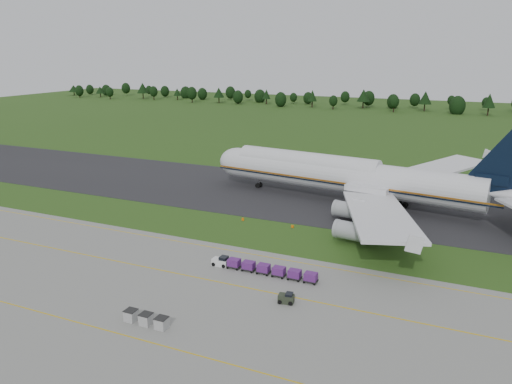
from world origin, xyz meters
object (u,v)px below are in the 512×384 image
at_px(aircraft, 353,177).
at_px(utility_cart, 286,299).
at_px(uld_row, 146,319).
at_px(baggage_train, 262,268).
at_px(edge_markers, 319,230).

relative_size(aircraft, utility_cart, 33.61).
bearing_deg(uld_row, baggage_train, 69.45).
height_order(baggage_train, uld_row, baggage_train).
relative_size(baggage_train, uld_row, 2.84).
xyz_separation_m(utility_cart, uld_row, (-14.60, -12.78, 0.18)).
xyz_separation_m(baggage_train, utility_cart, (6.99, -7.52, -0.27)).
height_order(aircraft, edge_markers, aircraft).
xyz_separation_m(utility_cart, edge_markers, (-4.20, 29.62, -0.37)).
bearing_deg(utility_cart, uld_row, -138.79).
distance_m(aircraft, utility_cart, 51.96).
height_order(baggage_train, edge_markers, baggage_train).
bearing_deg(edge_markers, aircraft, 86.40).
relative_size(utility_cart, uld_row, 0.37).
height_order(utility_cart, uld_row, uld_row).
height_order(aircraft, baggage_train, aircraft).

